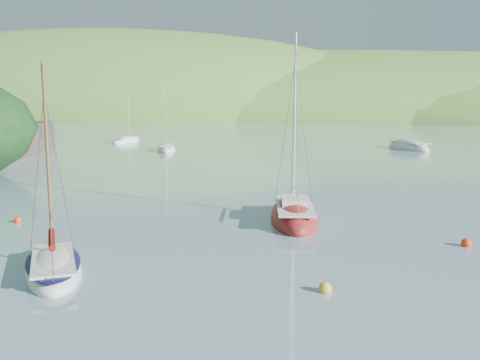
# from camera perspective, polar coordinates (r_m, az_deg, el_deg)

# --- Properties ---
(ground) EXTENTS (700.00, 700.00, 0.00)m
(ground) POSITION_cam_1_polar(r_m,az_deg,el_deg) (17.89, -7.64, -12.79)
(ground) COLOR #7493A0
(ground) RESTS_ON ground
(shoreline_hills) EXTENTS (690.00, 135.00, 56.00)m
(shoreline_hills) POSITION_cam_1_polar(r_m,az_deg,el_deg) (189.23, 1.04, 6.83)
(shoreline_hills) COLOR #406D29
(shoreline_hills) RESTS_ON ground
(daysailer_white) EXTENTS (4.12, 5.84, 8.45)m
(daysailer_white) POSITION_cam_1_polar(r_m,az_deg,el_deg) (21.55, -19.28, -8.86)
(daysailer_white) COLOR silver
(daysailer_white) RESTS_ON ground
(sloop_red) EXTENTS (2.85, 7.40, 10.78)m
(sloop_red) POSITION_cam_1_polar(r_m,az_deg,el_deg) (28.97, 5.79, -3.90)
(sloop_red) COLOR maroon
(sloop_red) RESTS_ON ground
(distant_sloop_a) EXTENTS (3.71, 6.66, 9.00)m
(distant_sloop_a) POSITION_cam_1_polar(r_m,az_deg,el_deg) (66.89, -7.89, 3.24)
(distant_sloop_a) COLOR silver
(distant_sloop_a) RESTS_ON ground
(distant_sloop_b) EXTENTS (5.44, 8.60, 11.58)m
(distant_sloop_b) POSITION_cam_1_polar(r_m,az_deg,el_deg) (71.79, 17.51, 3.32)
(distant_sloop_b) COLOR silver
(distant_sloop_b) RESTS_ON ground
(distant_sloop_c) EXTENTS (3.76, 6.49, 8.75)m
(distant_sloop_c) POSITION_cam_1_polar(r_m,az_deg,el_deg) (80.05, -12.01, 4.03)
(distant_sloop_c) COLOR silver
(distant_sloop_c) RESTS_ON ground
(mooring_buoys) EXTENTS (22.63, 9.30, 0.47)m
(mooring_buoys) POSITION_cam_1_polar(r_m,az_deg,el_deg) (22.64, 0.27, -7.72)
(mooring_buoys) COLOR gold
(mooring_buoys) RESTS_ON ground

